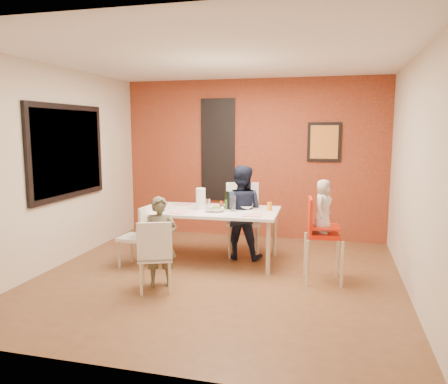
% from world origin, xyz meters
% --- Properties ---
extents(ground, '(4.50, 4.50, 0.00)m').
position_xyz_m(ground, '(0.00, 0.00, 0.00)').
color(ground, brown).
rests_on(ground, ground).
extents(ceiling, '(4.50, 4.50, 0.02)m').
position_xyz_m(ceiling, '(0.00, 0.00, 2.70)').
color(ceiling, silver).
rests_on(ceiling, wall_back).
extents(wall_back, '(4.50, 0.02, 2.70)m').
position_xyz_m(wall_back, '(0.00, 2.25, 1.35)').
color(wall_back, beige).
rests_on(wall_back, ground).
extents(wall_front, '(4.50, 0.02, 2.70)m').
position_xyz_m(wall_front, '(0.00, -2.25, 1.35)').
color(wall_front, beige).
rests_on(wall_front, ground).
extents(wall_left, '(0.02, 4.50, 2.70)m').
position_xyz_m(wall_left, '(-2.25, 0.00, 1.35)').
color(wall_left, beige).
rests_on(wall_left, ground).
extents(wall_right, '(0.02, 4.50, 2.70)m').
position_xyz_m(wall_right, '(2.25, 0.00, 1.35)').
color(wall_right, beige).
rests_on(wall_right, ground).
extents(brick_accent_wall, '(4.50, 0.02, 2.70)m').
position_xyz_m(brick_accent_wall, '(0.00, 2.23, 1.35)').
color(brick_accent_wall, maroon).
rests_on(brick_accent_wall, ground).
extents(picture_window_frame, '(0.05, 1.70, 1.30)m').
position_xyz_m(picture_window_frame, '(-2.22, 0.20, 1.55)').
color(picture_window_frame, black).
rests_on(picture_window_frame, wall_left).
extents(picture_window_pane, '(0.02, 1.55, 1.15)m').
position_xyz_m(picture_window_pane, '(-2.21, 0.20, 1.55)').
color(picture_window_pane, black).
rests_on(picture_window_pane, wall_left).
extents(glassblock_strip, '(0.55, 0.03, 1.70)m').
position_xyz_m(glassblock_strip, '(-0.60, 2.21, 1.50)').
color(glassblock_strip, white).
rests_on(glassblock_strip, wall_back).
extents(glassblock_surround, '(0.60, 0.03, 1.76)m').
position_xyz_m(glassblock_surround, '(-0.60, 2.21, 1.50)').
color(glassblock_surround, black).
rests_on(glassblock_surround, wall_back).
extents(art_print_frame, '(0.54, 0.03, 0.64)m').
position_xyz_m(art_print_frame, '(1.20, 2.21, 1.65)').
color(art_print_frame, black).
rests_on(art_print_frame, wall_back).
extents(art_print_canvas, '(0.44, 0.01, 0.54)m').
position_xyz_m(art_print_canvas, '(1.20, 2.19, 1.65)').
color(art_print_canvas, gold).
rests_on(art_print_canvas, wall_back).
extents(dining_table, '(1.82, 1.05, 0.74)m').
position_xyz_m(dining_table, '(-0.23, 0.64, 0.68)').
color(dining_table, white).
rests_on(dining_table, ground).
extents(chair_near, '(0.51, 0.51, 0.84)m').
position_xyz_m(chair_near, '(-0.56, -0.67, 0.47)').
color(chair_near, silver).
rests_on(chair_near, ground).
extents(chair_far, '(0.60, 0.60, 1.06)m').
position_xyz_m(chair_far, '(0.07, 1.15, 0.59)').
color(chair_far, silver).
rests_on(chair_far, ground).
extents(chair_left, '(0.41, 0.41, 0.84)m').
position_xyz_m(chair_left, '(-1.13, 0.14, 0.47)').
color(chair_left, silver).
rests_on(chair_left, ground).
extents(high_chair, '(0.49, 0.49, 1.04)m').
position_xyz_m(high_chair, '(1.24, 0.19, 0.62)').
color(high_chair, red).
rests_on(high_chair, ground).
extents(child_near, '(0.46, 0.37, 1.08)m').
position_xyz_m(child_near, '(-0.59, -0.44, 0.54)').
color(child_near, brown).
rests_on(child_near, ground).
extents(child_far, '(0.66, 0.52, 1.35)m').
position_xyz_m(child_far, '(0.10, 0.90, 0.68)').
color(child_far, black).
rests_on(child_far, ground).
extents(toddler, '(0.29, 0.36, 0.65)m').
position_xyz_m(toddler, '(1.27, 0.20, 0.94)').
color(toddler, beige).
rests_on(toddler, high_chair).
extents(plate_near_left, '(0.23, 0.23, 0.01)m').
position_xyz_m(plate_near_left, '(-0.64, 0.32, 0.75)').
color(plate_near_left, white).
rests_on(plate_near_left, dining_table).
extents(plate_far_mid, '(0.28, 0.28, 0.01)m').
position_xyz_m(plate_far_mid, '(-0.27, 0.95, 0.75)').
color(plate_far_mid, white).
rests_on(plate_far_mid, dining_table).
extents(plate_near_right, '(0.25, 0.25, 0.01)m').
position_xyz_m(plate_near_right, '(0.37, 0.37, 0.75)').
color(plate_near_right, white).
rests_on(plate_near_right, dining_table).
extents(plate_far_left, '(0.23, 0.23, 0.01)m').
position_xyz_m(plate_far_left, '(-0.80, 0.93, 0.75)').
color(plate_far_left, silver).
rests_on(plate_far_left, dining_table).
extents(salad_bowl_a, '(0.26, 0.26, 0.06)m').
position_xyz_m(salad_bowl_a, '(-0.17, 0.52, 0.77)').
color(salad_bowl_a, silver).
rests_on(salad_bowl_a, dining_table).
extents(salad_bowl_b, '(0.23, 0.23, 0.05)m').
position_xyz_m(salad_bowl_b, '(0.18, 0.81, 0.77)').
color(salad_bowl_b, white).
rests_on(salad_bowl_b, dining_table).
extents(wine_bottle, '(0.07, 0.07, 0.25)m').
position_xyz_m(wine_bottle, '(-0.07, 0.74, 0.87)').
color(wine_bottle, black).
rests_on(wine_bottle, dining_table).
extents(wine_glass_a, '(0.06, 0.06, 0.18)m').
position_xyz_m(wine_glass_a, '(-0.27, 0.46, 0.83)').
color(wine_glass_a, white).
rests_on(wine_glass_a, dining_table).
extents(wine_glass_b, '(0.08, 0.08, 0.22)m').
position_xyz_m(wine_glass_b, '(0.04, 0.62, 0.85)').
color(wine_glass_b, white).
rests_on(wine_glass_b, dining_table).
extents(paper_towel_roll, '(0.13, 0.13, 0.30)m').
position_xyz_m(paper_towel_roll, '(-0.42, 0.63, 0.89)').
color(paper_towel_roll, white).
rests_on(paper_towel_roll, dining_table).
extents(condiment_red, '(0.03, 0.03, 0.13)m').
position_xyz_m(condiment_red, '(-0.13, 0.65, 0.80)').
color(condiment_red, red).
rests_on(condiment_red, dining_table).
extents(condiment_green, '(0.04, 0.04, 0.14)m').
position_xyz_m(condiment_green, '(-0.07, 0.70, 0.81)').
color(condiment_green, '#356A23').
rests_on(condiment_green, dining_table).
extents(condiment_brown, '(0.03, 0.03, 0.13)m').
position_xyz_m(condiment_brown, '(-0.13, 0.63, 0.81)').
color(condiment_brown, brown).
rests_on(condiment_brown, dining_table).
extents(sippy_cup, '(0.07, 0.07, 0.12)m').
position_xyz_m(sippy_cup, '(0.53, 0.77, 0.80)').
color(sippy_cup, orange).
rests_on(sippy_cup, dining_table).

